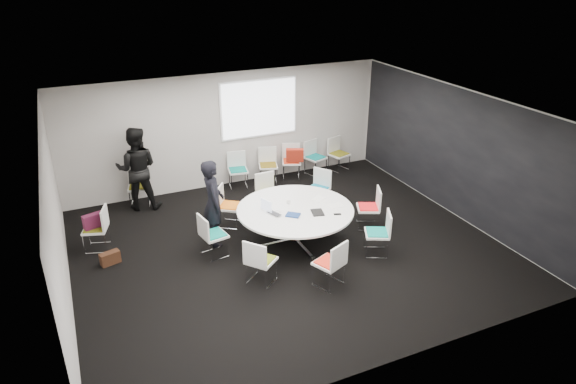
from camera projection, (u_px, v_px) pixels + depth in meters
name	position (u px, v px, depth m)	size (l,w,h in m)	color
room_shell	(292.00, 182.00, 9.62)	(8.08, 7.08, 2.88)	black
conference_table	(295.00, 217.00, 10.17)	(2.31, 2.31, 0.73)	silver
projection_screen	(259.00, 109.00, 12.56)	(1.90, 0.03, 1.35)	white
chair_ring_a	(368.00, 215.00, 10.84)	(0.60, 0.60, 0.88)	silver
chair_ring_b	(318.00, 196.00, 11.69)	(0.62, 0.63, 0.88)	silver
chair_ring_c	(268.00, 200.00, 11.49)	(0.48, 0.47, 0.88)	silver
chair_ring_d	(229.00, 213.00, 10.91)	(0.63, 0.63, 0.88)	silver
chair_ring_e	(214.00, 243.00, 9.78)	(0.52, 0.53, 0.88)	silver
chair_ring_f	(261.00, 269.00, 8.97)	(0.64, 0.64, 0.88)	silver
chair_ring_g	(329.00, 271.00, 8.90)	(0.60, 0.59, 0.88)	silver
chair_ring_h	(377.00, 241.00, 9.85)	(0.61, 0.61, 0.88)	silver
chair_back_a	(238.00, 177.00, 12.71)	(0.53, 0.52, 0.88)	silver
chair_back_b	(268.00, 172.00, 13.00)	(0.57, 0.56, 0.88)	silver
chair_back_c	(291.00, 168.00, 13.25)	(0.59, 0.59, 0.88)	silver
chair_back_d	(315.00, 164.00, 13.51)	(0.58, 0.57, 0.88)	silver
chair_back_e	(339.00, 160.00, 13.74)	(0.57, 0.56, 0.88)	silver
chair_spare_left	(97.00, 236.00, 10.01)	(0.57, 0.57, 0.88)	silver
chair_person_back	(140.00, 193.00, 11.82)	(0.55, 0.54, 0.88)	silver
person_main	(213.00, 203.00, 9.99)	(0.64, 0.42, 1.76)	black
person_back	(137.00, 169.00, 11.40)	(0.93, 0.72, 1.91)	black
laptop	(276.00, 213.00, 9.90)	(0.31, 0.20, 0.02)	#333338
laptop_lid	(266.00, 205.00, 9.93)	(0.30, 0.02, 0.22)	silver
notebook_black	(317.00, 212.00, 9.93)	(0.22, 0.30, 0.02)	black
tablet_folio	(293.00, 215.00, 9.82)	(0.26, 0.20, 0.03)	navy
papers_right	(319.00, 199.00, 10.51)	(0.30, 0.21, 0.00)	white
papers_front	(336.00, 205.00, 10.22)	(0.30, 0.21, 0.00)	silver
cup	(288.00, 202.00, 10.28)	(0.08, 0.08, 0.09)	white
phone	(337.00, 214.00, 9.87)	(0.14, 0.07, 0.01)	black
maroon_bag	(94.00, 221.00, 9.87)	(0.40, 0.14, 0.28)	#531630
brown_bag	(110.00, 258.00, 9.58)	(0.36, 0.16, 0.24)	#351D11
red_jacket	(295.00, 155.00, 12.88)	(0.44, 0.10, 0.35)	#AE2615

